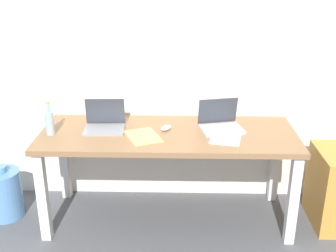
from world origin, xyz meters
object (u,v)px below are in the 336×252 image
at_px(computer_mouse, 166,128).
at_px(water_cooler_jug, 4,194).
at_px(laptop_right, 220,123).
at_px(laptop_left, 105,123).
at_px(beer_bottle, 49,122).
at_px(desk, 168,144).

bearing_deg(computer_mouse, water_cooler_jug, -143.85).
relative_size(laptop_right, water_cooler_jug, 0.80).
xyz_separation_m(laptop_right, computer_mouse, (-0.41, -0.04, -0.03)).
xyz_separation_m(laptop_left, laptop_right, (0.88, 0.03, -0.00)).
xyz_separation_m(laptop_right, water_cooler_jug, (-1.71, -0.09, -0.59)).
bearing_deg(laptop_right, beer_bottle, -173.30).
bearing_deg(laptop_left, laptop_right, 2.28).
xyz_separation_m(beer_bottle, water_cooler_jug, (-0.45, 0.05, -0.64)).
relative_size(laptop_left, beer_bottle, 1.23).
distance_m(desk, water_cooler_jug, 1.39).
relative_size(computer_mouse, water_cooler_jug, 0.23).
bearing_deg(laptop_left, desk, -6.10).
bearing_deg(computer_mouse, desk, -37.28).
bearing_deg(beer_bottle, water_cooler_jug, 173.19).
xyz_separation_m(laptop_left, computer_mouse, (0.47, -0.01, -0.03)).
bearing_deg(laptop_left, computer_mouse, -0.86).
bearing_deg(beer_bottle, laptop_left, 16.48).
height_order(laptop_left, water_cooler_jug, laptop_left).
height_order(beer_bottle, computer_mouse, beer_bottle).
height_order(laptop_right, computer_mouse, laptop_right).
relative_size(laptop_right, beer_bottle, 1.40).
height_order(laptop_left, beer_bottle, beer_bottle).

